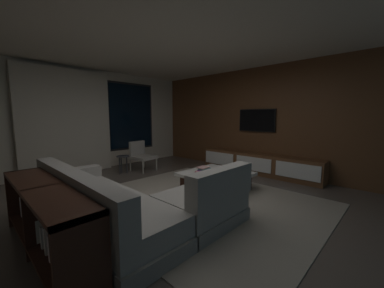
{
  "coord_description": "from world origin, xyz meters",
  "views": [
    {
      "loc": [
        -2.39,
        -2.55,
        1.45
      ],
      "look_at": [
        0.59,
        0.31,
        0.94
      ],
      "focal_mm": 20.84,
      "sensor_mm": 36.0,
      "label": 1
    }
  ],
  "objects_px": {
    "coffee_table": "(216,181)",
    "mounted_tv": "(257,120)",
    "book_stack_on_coffee_table": "(204,170)",
    "accent_chair_near_window": "(141,154)",
    "sectional_couch": "(130,206)",
    "media_console": "(259,164)",
    "console_table_behind_couch": "(45,217)",
    "side_stool": "(123,159)"
  },
  "relations": [
    {
      "from": "mounted_tv",
      "to": "console_table_behind_couch",
      "type": "xyz_separation_m",
      "value": [
        -4.81,
        -0.16,
        -0.94
      ]
    },
    {
      "from": "mounted_tv",
      "to": "media_console",
      "type": "bearing_deg",
      "value": -132.37
    },
    {
      "from": "sectional_couch",
      "to": "side_stool",
      "type": "xyz_separation_m",
      "value": [
        1.34,
        2.61,
        0.08
      ]
    },
    {
      "from": "media_console",
      "to": "mounted_tv",
      "type": "distance_m",
      "value": 1.13
    },
    {
      "from": "sectional_couch",
      "to": "side_stool",
      "type": "bearing_deg",
      "value": 62.72
    },
    {
      "from": "sectional_couch",
      "to": "accent_chair_near_window",
      "type": "distance_m",
      "value": 3.2
    },
    {
      "from": "accent_chair_near_window",
      "to": "console_table_behind_couch",
      "type": "bearing_deg",
      "value": -138.62
    },
    {
      "from": "accent_chair_near_window",
      "to": "console_table_behind_couch",
      "type": "xyz_separation_m",
      "value": [
        -2.79,
        -2.45,
        -0.02
      ]
    },
    {
      "from": "coffee_table",
      "to": "book_stack_on_coffee_table",
      "type": "bearing_deg",
      "value": 128.08
    },
    {
      "from": "sectional_couch",
      "to": "book_stack_on_coffee_table",
      "type": "relative_size",
      "value": 8.56
    },
    {
      "from": "book_stack_on_coffee_table",
      "to": "media_console",
      "type": "distance_m",
      "value": 1.93
    },
    {
      "from": "book_stack_on_coffee_table",
      "to": "media_console",
      "type": "xyz_separation_m",
      "value": [
        1.91,
        -0.19,
        -0.15
      ]
    },
    {
      "from": "console_table_behind_couch",
      "to": "book_stack_on_coffee_table",
      "type": "bearing_deg",
      "value": 3.3
    },
    {
      "from": "accent_chair_near_window",
      "to": "mounted_tv",
      "type": "height_order",
      "value": "mounted_tv"
    },
    {
      "from": "coffee_table",
      "to": "book_stack_on_coffee_table",
      "type": "xyz_separation_m",
      "value": [
        -0.15,
        0.19,
        0.22
      ]
    },
    {
      "from": "sectional_couch",
      "to": "mounted_tv",
      "type": "xyz_separation_m",
      "value": [
        3.9,
        0.3,
        1.06
      ]
    },
    {
      "from": "sectional_couch",
      "to": "mounted_tv",
      "type": "height_order",
      "value": "mounted_tv"
    },
    {
      "from": "sectional_couch",
      "to": "console_table_behind_couch",
      "type": "xyz_separation_m",
      "value": [
        -0.91,
        0.13,
        0.12
      ]
    },
    {
      "from": "mounted_tv",
      "to": "book_stack_on_coffee_table",
      "type": "bearing_deg",
      "value": -179.8
    },
    {
      "from": "coffee_table",
      "to": "side_stool",
      "type": "distance_m",
      "value": 2.59
    },
    {
      "from": "coffee_table",
      "to": "mounted_tv",
      "type": "xyz_separation_m",
      "value": [
        1.95,
        0.2,
        1.16
      ]
    },
    {
      "from": "side_stool",
      "to": "console_table_behind_couch",
      "type": "xyz_separation_m",
      "value": [
        -2.26,
        -2.48,
        0.04
      ]
    },
    {
      "from": "coffee_table",
      "to": "mounted_tv",
      "type": "distance_m",
      "value": 2.28
    },
    {
      "from": "sectional_couch",
      "to": "coffee_table",
      "type": "bearing_deg",
      "value": 2.93
    },
    {
      "from": "coffee_table",
      "to": "accent_chair_near_window",
      "type": "distance_m",
      "value": 2.5
    },
    {
      "from": "book_stack_on_coffee_table",
      "to": "console_table_behind_couch",
      "type": "relative_size",
      "value": 0.14
    },
    {
      "from": "sectional_couch",
      "to": "console_table_behind_couch",
      "type": "height_order",
      "value": "sectional_couch"
    },
    {
      "from": "side_stool",
      "to": "console_table_behind_couch",
      "type": "relative_size",
      "value": 0.22
    },
    {
      "from": "book_stack_on_coffee_table",
      "to": "accent_chair_near_window",
      "type": "distance_m",
      "value": 2.3
    },
    {
      "from": "media_console",
      "to": "mounted_tv",
      "type": "bearing_deg",
      "value": 47.63
    },
    {
      "from": "coffee_table",
      "to": "media_console",
      "type": "distance_m",
      "value": 1.77
    },
    {
      "from": "coffee_table",
      "to": "accent_chair_near_window",
      "type": "xyz_separation_m",
      "value": [
        -0.08,
        2.49,
        0.25
      ]
    },
    {
      "from": "accent_chair_near_window",
      "to": "media_console",
      "type": "bearing_deg",
      "value": -53.49
    },
    {
      "from": "side_stool",
      "to": "console_table_behind_couch",
      "type": "distance_m",
      "value": 3.35
    },
    {
      "from": "sectional_couch",
      "to": "media_console",
      "type": "distance_m",
      "value": 3.72
    },
    {
      "from": "mounted_tv",
      "to": "console_table_behind_couch",
      "type": "relative_size",
      "value": 0.47
    },
    {
      "from": "sectional_couch",
      "to": "side_stool",
      "type": "distance_m",
      "value": 2.94
    },
    {
      "from": "sectional_couch",
      "to": "mounted_tv",
      "type": "bearing_deg",
      "value": 4.35
    },
    {
      "from": "book_stack_on_coffee_table",
      "to": "accent_chair_near_window",
      "type": "relative_size",
      "value": 0.37
    },
    {
      "from": "console_table_behind_couch",
      "to": "coffee_table",
      "type": "bearing_deg",
      "value": -0.66
    },
    {
      "from": "coffee_table",
      "to": "accent_chair_near_window",
      "type": "bearing_deg",
      "value": 91.76
    },
    {
      "from": "coffee_table",
      "to": "side_stool",
      "type": "relative_size",
      "value": 2.52
    }
  ]
}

